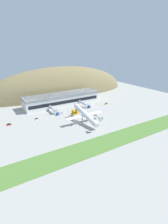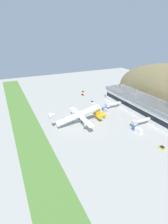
{
  "view_description": "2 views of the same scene",
  "coord_description": "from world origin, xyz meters",
  "px_view_note": "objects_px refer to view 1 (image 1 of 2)",
  "views": [
    {
      "loc": [
        -66.87,
        -121.07,
        62.55
      ],
      "look_at": [
        7.89,
        0.02,
        9.1
      ],
      "focal_mm": 28.0,
      "sensor_mm": 36.0,
      "label": 1
    },
    {
      "loc": [
        111.81,
        -48.76,
        62.21
      ],
      "look_at": [
        6.3,
        1.89,
        8.47
      ],
      "focal_mm": 28.0,
      "sensor_mm": 36.0,
      "label": 2
    }
  ],
  "objects_px": {
    "service_car_1": "(37,119)",
    "terminal_building": "(62,99)",
    "jetway_0": "(53,109)",
    "fuel_truck": "(91,106)",
    "cargo_airplane": "(85,115)",
    "box_truck": "(60,113)",
    "service_car_2": "(106,104)",
    "traffic_cone_0": "(37,124)",
    "service_car_0": "(9,124)",
    "jetway_1": "(83,103)"
  },
  "relations": [
    {
      "from": "service_car_1",
      "to": "terminal_building",
      "type": "bearing_deg",
      "value": 35.74
    },
    {
      "from": "jetway_0",
      "to": "fuel_truck",
      "type": "distance_m",
      "value": 42.07
    },
    {
      "from": "terminal_building",
      "to": "service_car_1",
      "type": "relative_size",
      "value": 19.29
    },
    {
      "from": "cargo_airplane",
      "to": "box_truck",
      "type": "height_order",
      "value": "cargo_airplane"
    },
    {
      "from": "cargo_airplane",
      "to": "terminal_building",
      "type": "bearing_deg",
      "value": 85.45
    },
    {
      "from": "jetway_0",
      "to": "fuel_truck",
      "type": "xyz_separation_m",
      "value": [
        41.34,
        -7.39,
        -2.48
      ]
    },
    {
      "from": "terminal_building",
      "to": "service_car_2",
      "type": "height_order",
      "value": "terminal_building"
    },
    {
      "from": "jetway_0",
      "to": "cargo_airplane",
      "type": "relative_size",
      "value": 0.34
    },
    {
      "from": "box_truck",
      "to": "service_car_1",
      "type": "bearing_deg",
      "value": -178.75
    },
    {
      "from": "service_car_2",
      "to": "traffic_cone_0",
      "type": "height_order",
      "value": "service_car_2"
    },
    {
      "from": "service_car_1",
      "to": "fuel_truck",
      "type": "xyz_separation_m",
      "value": [
        61.14,
        2.31,
        0.93
      ]
    },
    {
      "from": "service_car_2",
      "to": "box_truck",
      "type": "bearing_deg",
      "value": -178.24
    },
    {
      "from": "jetway_0",
      "to": "service_car_2",
      "type": "relative_size",
      "value": 3.95
    },
    {
      "from": "service_car_0",
      "to": "terminal_building",
      "type": "bearing_deg",
      "value": 23.38
    },
    {
      "from": "service_car_1",
      "to": "service_car_2",
      "type": "distance_m",
      "value": 82.38
    },
    {
      "from": "jetway_1",
      "to": "cargo_airplane",
      "type": "distance_m",
      "value": 43.88
    },
    {
      "from": "cargo_airplane",
      "to": "service_car_1",
      "type": "relative_size",
      "value": 9.97
    },
    {
      "from": "service_car_0",
      "to": "box_truck",
      "type": "height_order",
      "value": "box_truck"
    },
    {
      "from": "service_car_1",
      "to": "traffic_cone_0",
      "type": "relative_size",
      "value": 7.74
    },
    {
      "from": "service_car_0",
      "to": "fuel_truck",
      "type": "xyz_separation_m",
      "value": [
        84.91,
        1.48,
        0.93
      ]
    },
    {
      "from": "fuel_truck",
      "to": "traffic_cone_0",
      "type": "bearing_deg",
      "value": -169.52
    },
    {
      "from": "terminal_building",
      "to": "fuel_truck",
      "type": "distance_m",
      "value": 34.51
    },
    {
      "from": "cargo_airplane",
      "to": "service_car_2",
      "type": "xyz_separation_m",
      "value": [
        48.21,
        31.02,
        -6.65
      ]
    },
    {
      "from": "box_truck",
      "to": "service_car_0",
      "type": "bearing_deg",
      "value": 179.61
    },
    {
      "from": "terminal_building",
      "to": "jetway_0",
      "type": "height_order",
      "value": "terminal_building"
    },
    {
      "from": "service_car_1",
      "to": "service_car_2",
      "type": "bearing_deg",
      "value": 1.62
    },
    {
      "from": "service_car_0",
      "to": "service_car_1",
      "type": "distance_m",
      "value": 23.78
    },
    {
      "from": "service_car_0",
      "to": "fuel_truck",
      "type": "bearing_deg",
      "value": 1.0
    },
    {
      "from": "service_car_0",
      "to": "fuel_truck",
      "type": "height_order",
      "value": "fuel_truck"
    },
    {
      "from": "service_car_1",
      "to": "jetway_0",
      "type": "bearing_deg",
      "value": 26.08
    },
    {
      "from": "jetway_0",
      "to": "traffic_cone_0",
      "type": "relative_size",
      "value": 26.02
    },
    {
      "from": "cargo_airplane",
      "to": "service_car_0",
      "type": "bearing_deg",
      "value": 152.99
    },
    {
      "from": "jetway_0",
      "to": "box_truck",
      "type": "distance_m",
      "value": 10.1
    },
    {
      "from": "jetway_1",
      "to": "service_car_0",
      "type": "bearing_deg",
      "value": -173.78
    },
    {
      "from": "service_car_0",
      "to": "service_car_2",
      "type": "height_order",
      "value": "service_car_2"
    },
    {
      "from": "service_car_2",
      "to": "traffic_cone_0",
      "type": "relative_size",
      "value": 6.59
    },
    {
      "from": "service_car_1",
      "to": "fuel_truck",
      "type": "bearing_deg",
      "value": 2.16
    },
    {
      "from": "service_car_0",
      "to": "service_car_2",
      "type": "xyz_separation_m",
      "value": [
        106.11,
        1.5,
        0.1
      ]
    },
    {
      "from": "jetway_0",
      "to": "service_car_1",
      "type": "height_order",
      "value": "jetway_0"
    },
    {
      "from": "jetway_1",
      "to": "fuel_truck",
      "type": "relative_size",
      "value": 1.96
    },
    {
      "from": "terminal_building",
      "to": "service_car_2",
      "type": "distance_m",
      "value": 51.03
    },
    {
      "from": "jetway_1",
      "to": "service_car_2",
      "type": "relative_size",
      "value": 4.06
    },
    {
      "from": "jetway_0",
      "to": "box_truck",
      "type": "relative_size",
      "value": 2.14
    },
    {
      "from": "service_car_0",
      "to": "traffic_cone_0",
      "type": "relative_size",
      "value": 7.04
    },
    {
      "from": "cargo_airplane",
      "to": "traffic_cone_0",
      "type": "relative_size",
      "value": 77.16
    },
    {
      "from": "terminal_building",
      "to": "service_car_0",
      "type": "height_order",
      "value": "terminal_building"
    },
    {
      "from": "jetway_0",
      "to": "terminal_building",
      "type": "bearing_deg",
      "value": 43.89
    },
    {
      "from": "service_car_1",
      "to": "fuel_truck",
      "type": "distance_m",
      "value": 61.2
    },
    {
      "from": "jetway_0",
      "to": "service_car_0",
      "type": "xyz_separation_m",
      "value": [
        -43.57,
        -8.87,
        -3.4
      ]
    },
    {
      "from": "service_car_2",
      "to": "service_car_0",
      "type": "bearing_deg",
      "value": -179.19
    }
  ]
}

